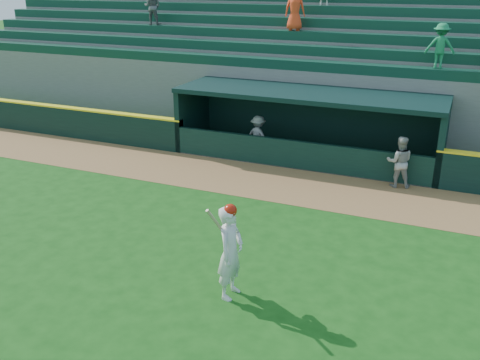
# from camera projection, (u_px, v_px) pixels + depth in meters

# --- Properties ---
(ground) EXTENTS (120.00, 120.00, 0.00)m
(ground) POSITION_uv_depth(u_px,v_px,m) (214.00, 252.00, 12.96)
(ground) COLOR #154812
(ground) RESTS_ON ground
(warning_track) EXTENTS (40.00, 3.00, 0.01)m
(warning_track) POSITION_uv_depth(u_px,v_px,m) (280.00, 184.00, 17.16)
(warning_track) COLOR brown
(warning_track) RESTS_ON ground
(field_wall_left) EXTENTS (15.50, 0.30, 1.20)m
(field_wall_left) POSITION_uv_depth(u_px,v_px,m) (23.00, 117.00, 22.87)
(field_wall_left) COLOR black
(field_wall_left) RESTS_ON ground
(wall_stripe_left) EXTENTS (15.50, 0.32, 0.06)m
(wall_stripe_left) POSITION_uv_depth(u_px,v_px,m) (21.00, 102.00, 22.64)
(wall_stripe_left) COLOR yellow
(wall_stripe_left) RESTS_ON field_wall_left
(dugout_player_front) EXTENTS (0.91, 0.77, 1.64)m
(dugout_player_front) POSITION_uv_depth(u_px,v_px,m) (399.00, 162.00, 16.67)
(dugout_player_front) COLOR #A0A09B
(dugout_player_front) RESTS_ON ground
(dugout_player_inside) EXTENTS (1.10, 0.83, 1.51)m
(dugout_player_inside) POSITION_uv_depth(u_px,v_px,m) (258.00, 136.00, 19.57)
(dugout_player_inside) COLOR #9B9B96
(dugout_player_inside) RESTS_ON ground
(dugout) EXTENTS (9.40, 2.80, 2.46)m
(dugout) POSITION_uv_depth(u_px,v_px,m) (310.00, 120.00, 19.34)
(dugout) COLOR slate
(dugout) RESTS_ON ground
(stands) EXTENTS (34.50, 6.25, 7.60)m
(stands) POSITION_uv_depth(u_px,v_px,m) (341.00, 72.00, 22.88)
(stands) COLOR slate
(stands) RESTS_ON ground
(batter_at_plate) EXTENTS (0.59, 0.82, 2.09)m
(batter_at_plate) POSITION_uv_depth(u_px,v_px,m) (230.00, 251.00, 10.84)
(batter_at_plate) COLOR silver
(batter_at_plate) RESTS_ON ground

